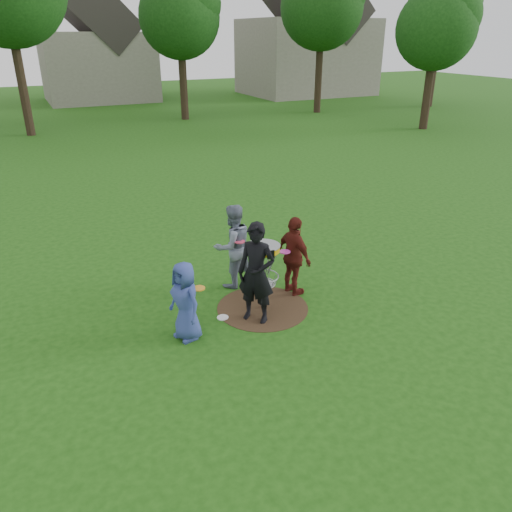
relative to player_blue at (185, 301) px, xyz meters
name	(u,v)px	position (x,y,z in m)	size (l,w,h in m)	color
ground	(263,308)	(1.66, 0.34, -0.73)	(100.00, 100.00, 0.00)	#19470F
dirt_patch	(263,308)	(1.66, 0.34, -0.72)	(1.80, 1.80, 0.01)	#47331E
player_blue	(185,301)	(0.00, 0.00, 0.00)	(0.71, 0.46, 1.45)	#32418A
player_black	(256,273)	(1.37, 0.02, 0.24)	(0.70, 0.46, 1.93)	black
player_grey	(233,246)	(1.54, 1.50, 0.17)	(0.88, 0.68, 1.80)	slate
player_maroon	(294,256)	(2.51, 0.63, 0.11)	(0.98, 0.41, 1.67)	#571913
disc_on_grass	(223,317)	(0.81, 0.33, -0.72)	(0.22, 0.22, 0.02)	white
disc_golf_basket	(263,261)	(1.66, 0.34, 0.29)	(0.66, 0.67, 1.38)	#9EA0A5
held_discs	(247,258)	(1.41, 0.51, 0.32)	(2.19, 1.39, 0.31)	orange
tree_row	(85,4)	(2.10, 21.01, 5.48)	(51.20, 17.42, 9.90)	#38281C
house_row	(124,44)	(6.44, 33.41, 3.42)	(44.50, 10.65, 11.62)	gray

